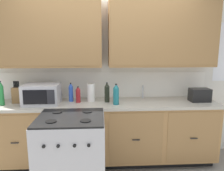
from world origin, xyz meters
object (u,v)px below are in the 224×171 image
bottle_green (1,94)px  bottle_red (78,95)px  bottle_teal (116,94)px  stove_range (72,155)px  bottle_dark (107,92)px  bottle_blue (71,92)px  paper_towel_roll (91,92)px  knife_block (17,95)px  microwave (42,94)px  toaster (200,95)px

bottle_green → bottle_red: bearing=4.8°
bottle_teal → bottle_red: bearing=165.6°
stove_range → bottle_dark: bottle_dark is taller
stove_range → bottle_blue: size_ratio=3.46×
paper_towel_roll → bottle_green: (-1.20, -0.16, 0.03)m
knife_block → bottle_green: (-0.16, -0.14, 0.05)m
microwave → bottle_dark: bottle_dark is taller
knife_block → bottle_red: bearing=-3.3°
toaster → paper_towel_roll: paper_towel_roll is taller
bottle_dark → microwave: bearing=-176.8°
knife_block → paper_towel_roll: 1.05m
microwave → bottle_dark: size_ratio=1.67×
bottle_green → bottle_dark: bottle_green is taller
bottle_teal → paper_towel_roll: bearing=149.2°
bottle_green → bottle_blue: bearing=9.5°
stove_range → bottle_dark: (0.44, 0.65, 0.60)m
bottle_teal → bottle_dark: size_ratio=1.01×
bottle_teal → bottle_red: 0.55m
toaster → paper_towel_roll: size_ratio=1.08×
bottle_green → microwave: bearing=3.9°
toaster → bottle_green: bottle_green is taller
microwave → toaster: (2.25, 0.01, -0.04)m
toaster → bottle_dark: bearing=178.4°
microwave → bottle_blue: microwave is taller
paper_towel_roll → bottle_dark: (0.23, -0.07, 0.01)m
microwave → knife_block: size_ratio=1.55×
bottle_teal → bottle_blue: size_ratio=1.05×
paper_towel_roll → bottle_red: paper_towel_roll is taller
paper_towel_roll → bottle_teal: bearing=-30.8°
bottle_red → bottle_blue: 0.13m
paper_towel_roll → toaster: bearing=-4.0°
microwave → bottle_green: (-0.53, -0.04, 0.02)m
microwave → bottle_red: 0.50m
stove_range → bottle_green: size_ratio=2.85×
stove_range → paper_towel_roll: 0.95m
bottle_green → bottle_dark: bearing=3.4°
bottle_red → toaster: bearing=-1.2°
bottle_teal → bottle_red: (-0.53, 0.14, -0.03)m
bottle_teal → bottle_green: bearing=178.1°
bottle_teal → bottle_green: (-1.55, 0.05, 0.02)m
bottle_green → paper_towel_roll: bearing=7.5°
paper_towel_roll → bottle_blue: size_ratio=0.95×
toaster → bottle_blue: 1.87m
stove_range → bottle_teal: (0.55, 0.51, 0.60)m
stove_range → toaster: toaster is taller
microwave → bottle_red: bearing=5.8°
toaster → bottle_teal: bottle_teal is taller
bottle_green → bottle_blue: 0.93m
microwave → bottle_blue: (0.38, 0.12, -0.01)m
paper_towel_roll → bottle_green: bearing=-172.5°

